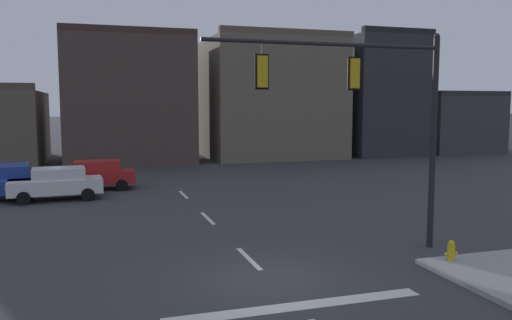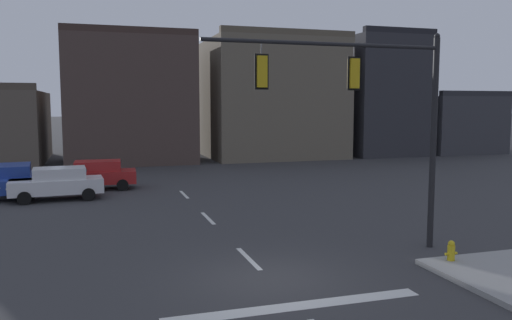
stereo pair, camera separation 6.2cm
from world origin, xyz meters
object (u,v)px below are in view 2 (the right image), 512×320
car_lot_nearside (58,183)px  fire_hydrant (451,254)px  car_lot_middle (96,174)px  signal_mast_near_side (374,102)px  car_lot_farside (14,179)px

car_lot_nearside → fire_hydrant: size_ratio=6.05×
car_lot_middle → fire_hydrant: car_lot_middle is taller
signal_mast_near_side → car_lot_nearside: signal_mast_near_side is taller
signal_mast_near_side → fire_hydrant: signal_mast_near_side is taller
signal_mast_near_side → fire_hydrant: 5.13m
car_lot_farside → fire_hydrant: (14.05, -16.87, -0.53)m
car_lot_nearside → car_lot_farside: same height
car_lot_nearside → car_lot_farside: size_ratio=0.99×
signal_mast_near_side → car_lot_nearside: (-10.18, 12.92, -3.96)m
car_lot_farside → fire_hydrant: car_lot_farside is taller
car_lot_middle → fire_hydrant: bearing=-60.5°
car_lot_nearside → car_lot_middle: same height
signal_mast_near_side → fire_hydrant: bearing=-49.4°
signal_mast_near_side → car_lot_middle: size_ratio=1.73×
signal_mast_near_side → car_lot_nearside: size_ratio=1.72×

